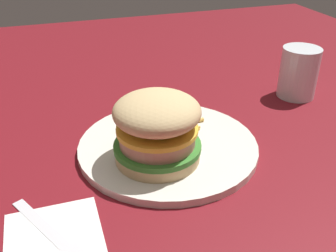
# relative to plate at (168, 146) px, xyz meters

# --- Properties ---
(ground_plane) EXTENTS (1.60, 1.60, 0.00)m
(ground_plane) POSITION_rel_plate_xyz_m (0.01, -0.02, -0.01)
(ground_plane) COLOR maroon
(plate) EXTENTS (0.28, 0.28, 0.01)m
(plate) POSITION_rel_plate_xyz_m (0.00, 0.00, 0.00)
(plate) COLOR silver
(plate) RESTS_ON ground_plane
(sandwich) EXTENTS (0.13, 0.13, 0.10)m
(sandwich) POSITION_rel_plate_xyz_m (0.03, 0.03, 0.06)
(sandwich) COLOR tan
(sandwich) RESTS_ON plate
(fries_pile) EXTENTS (0.10, 0.11, 0.01)m
(fries_pile) POSITION_rel_plate_xyz_m (-0.03, -0.05, 0.01)
(fries_pile) COLOR #E5B251
(fries_pile) RESTS_ON plate
(napkin) EXTENTS (0.11, 0.11, 0.00)m
(napkin) POSITION_rel_plate_xyz_m (0.18, 0.13, -0.01)
(napkin) COLOR white
(napkin) RESTS_ON ground_plane
(fork) EXTENTS (0.10, 0.16, 0.00)m
(fork) POSITION_rel_plate_xyz_m (0.18, 0.14, -0.00)
(fork) COLOR silver
(fork) RESTS_ON napkin
(drink_glass) EXTENTS (0.07, 0.07, 0.10)m
(drink_glass) POSITION_rel_plate_xyz_m (-0.30, -0.11, 0.04)
(drink_glass) COLOR silver
(drink_glass) RESTS_ON ground_plane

